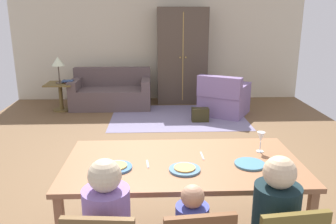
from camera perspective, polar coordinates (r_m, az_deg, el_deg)
name	(u,v)px	position (r m, az deg, el deg)	size (l,w,h in m)	color
ground_plane	(162,149)	(5.25, -1.00, -6.07)	(6.64, 6.40, 0.02)	brown
back_wall	(158,41)	(8.14, -1.60, 11.65)	(6.64, 0.10, 2.70)	beige
dining_table	(183,168)	(2.96, 2.45, -9.22)	(1.97, 1.04, 0.76)	#96603D
plate_near_man	(117,167)	(2.83, -8.48, -9.04)	(0.25, 0.25, 0.02)	teal
pizza_near_man	(117,166)	(2.82, -8.49, -8.77)	(0.17, 0.17, 0.01)	gold
plate_near_child	(185,169)	(2.77, 2.78, -9.46)	(0.25, 0.25, 0.02)	teal
pizza_near_child	(185,168)	(2.76, 2.78, -9.18)	(0.17, 0.17, 0.01)	#E6A04C
plate_near_woman	(250,164)	(2.94, 13.36, -8.37)	(0.25, 0.25, 0.02)	teal
wine_glass	(261,138)	(3.19, 15.10, -4.14)	(0.07, 0.07, 0.19)	silver
fork	(148,164)	(2.88, -3.39, -8.56)	(0.02, 0.15, 0.01)	silver
knife	(202,156)	(3.04, 5.67, -7.21)	(0.01, 0.17, 0.01)	silver
area_rug	(178,117)	(6.78, 1.65, -0.81)	(2.60, 1.80, 0.01)	slate
couch	(112,93)	(7.58, -9.30, 3.12)	(1.68, 0.86, 0.82)	#574746
armchair	(224,99)	(6.97, 9.17, 2.13)	(1.16, 1.17, 0.82)	slate
armoire	(182,56)	(7.80, 2.31, 9.25)	(1.10, 0.59, 2.10)	#493B2F
side_table	(61,93)	(7.51, -17.34, 3.06)	(0.56, 0.56, 0.58)	brown
table_lamp	(58,62)	(7.40, -17.74, 7.83)	(0.26, 0.26, 0.54)	#4D3E35
book_lower	(70,82)	(7.47, -15.90, 4.82)	(0.22, 0.16, 0.03)	#963432
book_upper	(68,81)	(7.43, -16.25, 4.95)	(0.22, 0.16, 0.03)	#334B7A
handbag	(200,115)	(6.50, 5.34, -0.46)	(0.32, 0.16, 0.26)	#2F2A14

